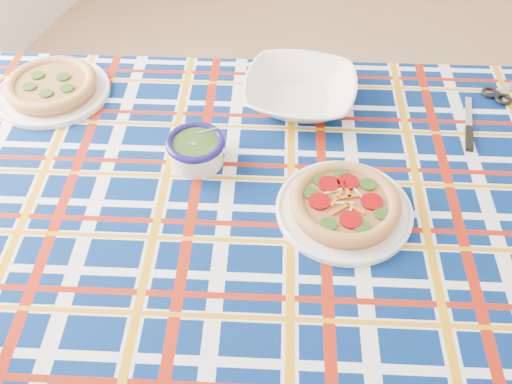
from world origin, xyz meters
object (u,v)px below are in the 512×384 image
(serving_bowl, at_px, (300,92))
(pesto_bowl, at_px, (196,148))
(main_focaccia_plate, at_px, (345,203))
(dining_table, at_px, (259,216))

(serving_bowl, bearing_deg, pesto_bowl, -121.45)
(pesto_bowl, xyz_separation_m, serving_bowl, (0.17, 0.28, -0.01))
(main_focaccia_plate, relative_size, pesto_bowl, 2.21)
(main_focaccia_plate, bearing_deg, pesto_bowl, 171.62)
(main_focaccia_plate, height_order, serving_bowl, serving_bowl)
(main_focaccia_plate, distance_m, serving_bowl, 0.38)
(dining_table, height_order, serving_bowl, serving_bowl)
(dining_table, distance_m, main_focaccia_plate, 0.21)
(main_focaccia_plate, xyz_separation_m, serving_bowl, (-0.18, 0.33, 0.01))
(dining_table, height_order, main_focaccia_plate, main_focaccia_plate)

